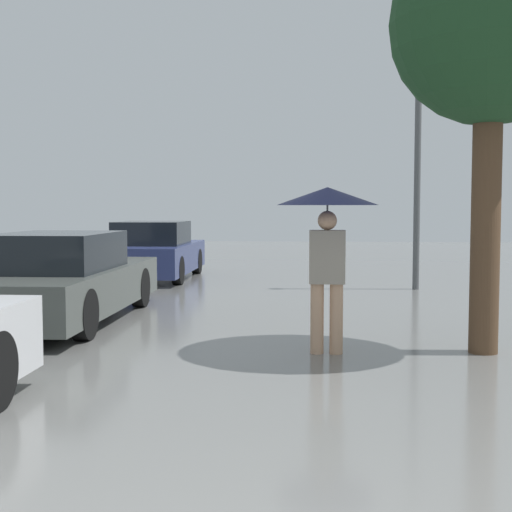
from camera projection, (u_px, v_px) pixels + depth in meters
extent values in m
cylinder|color=tan|center=(317.00, 318.00, 7.51)|extent=(0.14, 0.14, 0.75)
cylinder|color=tan|center=(336.00, 319.00, 7.50)|extent=(0.14, 0.14, 0.75)
cube|color=gray|center=(327.00, 257.00, 7.46)|extent=(0.37, 0.22, 0.56)
sphere|color=tan|center=(327.00, 221.00, 7.44)|extent=(0.20, 0.20, 0.20)
cylinder|color=#515456|center=(327.00, 234.00, 7.45)|extent=(0.02, 0.02, 0.60)
cone|color=#191E4C|center=(327.00, 196.00, 7.42)|extent=(1.07, 1.07, 0.19)
cube|color=#4C514C|center=(64.00, 288.00, 9.68)|extent=(1.62, 4.48, 0.55)
cube|color=black|center=(57.00, 251.00, 9.42)|extent=(1.37, 2.02, 0.49)
cylinder|color=black|center=(49.00, 287.00, 11.13)|extent=(0.18, 0.60, 0.60)
cylinder|color=black|center=(140.00, 288.00, 11.02)|extent=(0.18, 0.60, 0.60)
cylinder|color=black|center=(84.00, 315.00, 8.26)|extent=(0.18, 0.60, 0.60)
cube|color=navy|center=(154.00, 257.00, 15.40)|extent=(1.63, 3.87, 0.60)
cube|color=black|center=(152.00, 233.00, 15.17)|extent=(1.38, 1.74, 0.48)
cylinder|color=black|center=(135.00, 261.00, 16.66)|extent=(0.18, 0.57, 0.57)
cylinder|color=black|center=(197.00, 261.00, 16.55)|extent=(0.18, 0.57, 0.57)
cylinder|color=black|center=(106.00, 270.00, 14.27)|extent=(0.18, 0.57, 0.57)
cylinder|color=black|center=(178.00, 270.00, 14.17)|extent=(0.18, 0.57, 0.57)
cylinder|color=brown|center=(486.00, 218.00, 7.47)|extent=(0.30, 0.30, 2.86)
sphere|color=#1E4223|center=(490.00, 24.00, 7.33)|extent=(2.07, 2.07, 2.07)
cylinder|color=#515456|center=(417.00, 174.00, 13.26)|extent=(0.12, 0.12, 4.31)
sphere|color=beige|center=(419.00, 52.00, 13.11)|extent=(0.28, 0.28, 0.28)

